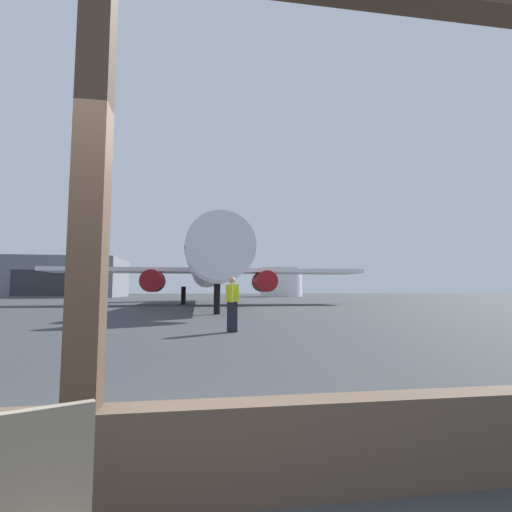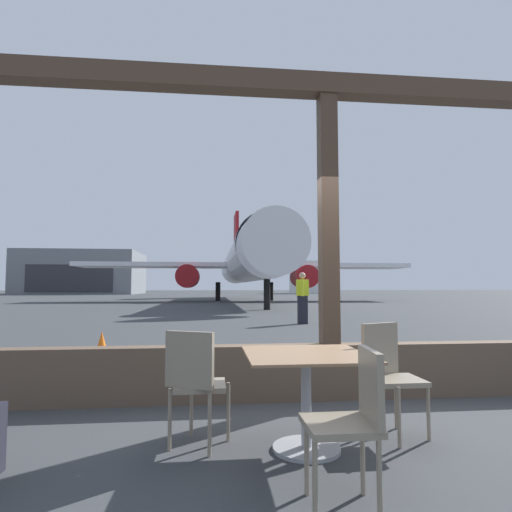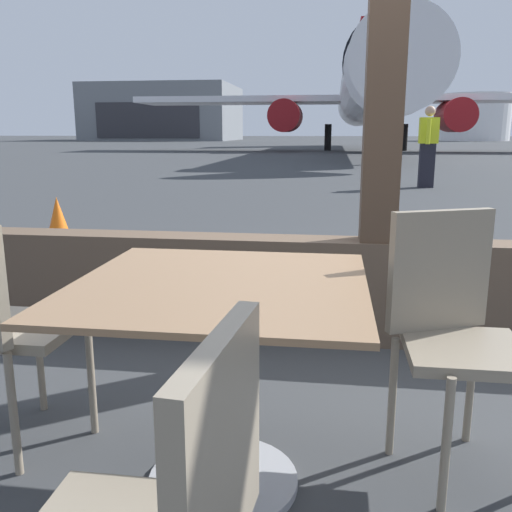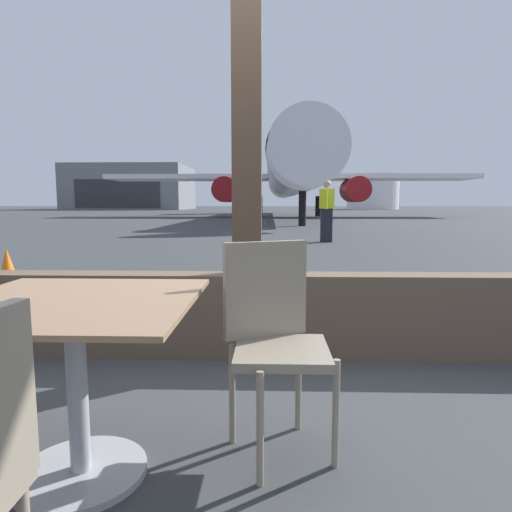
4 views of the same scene
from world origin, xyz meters
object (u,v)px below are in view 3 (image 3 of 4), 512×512
(cafe_chair_window_right, at_px, (0,315))
(cafe_chair_aisle_left, at_px, (452,319))
(ground_crew_worker, at_px, (428,146))
(distant_hangar, at_px, (165,113))
(fuel_storage_tank, at_px, (475,117))
(traffic_cone, at_px, (59,226))
(airplane, at_px, (369,94))
(dining_table, at_px, (221,357))

(cafe_chair_window_right, distance_m, cafe_chair_aisle_left, 1.64)
(ground_crew_worker, bearing_deg, distant_hangar, 111.62)
(cafe_chair_window_right, height_order, cafe_chair_aisle_left, cafe_chair_aisle_left)
(fuel_storage_tank, bearing_deg, cafe_chair_aisle_left, -103.19)
(distant_hangar, bearing_deg, ground_crew_worker, -68.38)
(traffic_cone, bearing_deg, airplane, 80.95)
(airplane, bearing_deg, traffic_cone, -99.05)
(traffic_cone, bearing_deg, cafe_chair_aisle_left, -45.50)
(cafe_chair_window_right, relative_size, fuel_storage_tank, 0.10)
(cafe_chair_aisle_left, relative_size, fuel_storage_tank, 0.11)
(cafe_chair_aisle_left, height_order, distant_hangar, distant_hangar)
(cafe_chair_window_right, height_order, fuel_storage_tank, fuel_storage_tank)
(dining_table, relative_size, distant_hangar, 0.05)
(cafe_chair_window_right, distance_m, fuel_storage_tank, 78.77)
(dining_table, bearing_deg, distant_hangar, 107.13)
(dining_table, distance_m, distant_hangar, 79.54)
(dining_table, xyz_separation_m, fuel_storage_tank, (18.63, 76.39, 2.54))
(distant_hangar, relative_size, fuel_storage_tank, 2.21)
(cafe_chair_aisle_left, distance_m, distant_hangar, 79.52)
(airplane, height_order, fuel_storage_tank, airplane)
(ground_crew_worker, bearing_deg, traffic_cone, -122.65)
(dining_table, relative_size, fuel_storage_tank, 0.11)
(fuel_storage_tank, bearing_deg, distant_hangar, -179.39)
(ground_crew_worker, xyz_separation_m, fuel_storage_tank, (16.27, 65.49, 2.11))
(airplane, relative_size, traffic_cone, 60.18)
(ground_crew_worker, bearing_deg, cafe_chair_window_right, -106.58)
(ground_crew_worker, height_order, fuel_storage_tank, fuel_storage_tank)
(cafe_chair_window_right, bearing_deg, traffic_cone, 114.45)
(ground_crew_worker, height_order, distant_hangar, distant_hangar)
(airplane, bearing_deg, cafe_chair_aisle_left, -92.68)
(cafe_chair_window_right, relative_size, ground_crew_worker, 0.52)
(cafe_chair_aisle_left, relative_size, ground_crew_worker, 0.53)
(distant_hangar, bearing_deg, fuel_storage_tank, 0.61)
(airplane, bearing_deg, fuel_storage_tank, 69.38)
(distant_hangar, bearing_deg, cafe_chair_aisle_left, -72.27)
(dining_table, relative_size, cafe_chair_aisle_left, 1.00)
(traffic_cone, height_order, fuel_storage_tank, fuel_storage_tank)
(traffic_cone, relative_size, fuel_storage_tank, 0.06)
(dining_table, xyz_separation_m, ground_crew_worker, (2.36, 10.90, 0.42))
(cafe_chair_window_right, relative_size, airplane, 0.03)
(dining_table, relative_size, traffic_cone, 1.64)
(fuel_storage_tank, bearing_deg, dining_table, -103.71)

